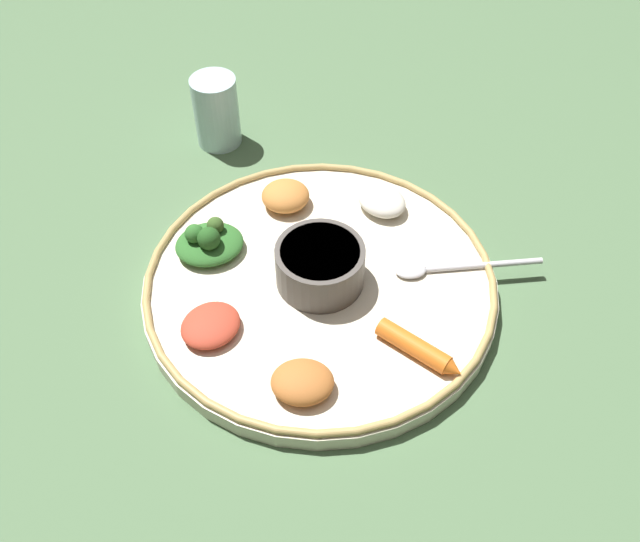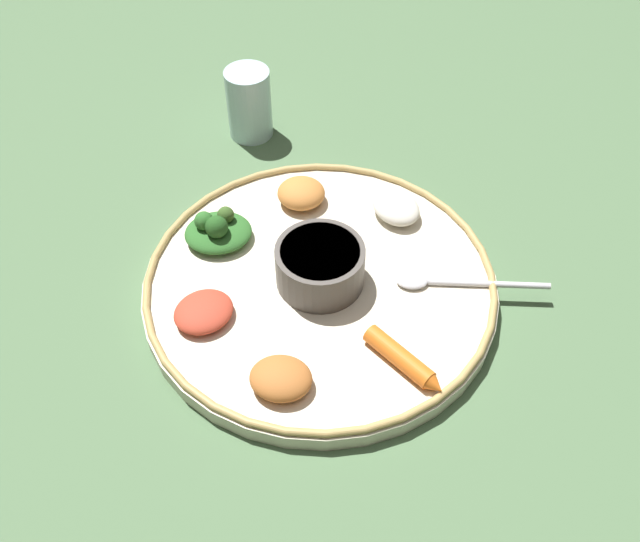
{
  "view_description": "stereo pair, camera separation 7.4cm",
  "coord_description": "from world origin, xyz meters",
  "px_view_note": "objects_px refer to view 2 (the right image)",
  "views": [
    {
      "loc": [
        -0.09,
        -0.49,
        0.59
      ],
      "look_at": [
        0.0,
        0.0,
        0.03
      ],
      "focal_mm": 39.15,
      "sensor_mm": 36.0,
      "label": 1
    },
    {
      "loc": [
        -0.01,
        -0.49,
        0.59
      ],
      "look_at": [
        0.0,
        0.0,
        0.03
      ],
      "focal_mm": 39.15,
      "sensor_mm": 36.0,
      "label": 2
    }
  ],
  "objects_px": {
    "carrot_near_spoon": "(404,360)",
    "drinking_glass": "(250,108)",
    "greens_pile": "(217,230)",
    "center_bowl": "(320,264)",
    "spoon": "(448,282)"
  },
  "relations": [
    {
      "from": "center_bowl",
      "to": "drinking_glass",
      "type": "xyz_separation_m",
      "value": [
        -0.09,
        0.29,
        -0.0
      ]
    },
    {
      "from": "center_bowl",
      "to": "carrot_near_spoon",
      "type": "bearing_deg",
      "value": -55.4
    },
    {
      "from": "center_bowl",
      "to": "greens_pile",
      "type": "height_order",
      "value": "center_bowl"
    },
    {
      "from": "center_bowl",
      "to": "spoon",
      "type": "bearing_deg",
      "value": -4.32
    },
    {
      "from": "center_bowl",
      "to": "carrot_near_spoon",
      "type": "relative_size",
      "value": 1.15
    },
    {
      "from": "drinking_glass",
      "to": "carrot_near_spoon",
      "type": "bearing_deg",
      "value": -67.74
    },
    {
      "from": "carrot_near_spoon",
      "to": "drinking_glass",
      "type": "bearing_deg",
      "value": 112.26
    },
    {
      "from": "center_bowl",
      "to": "drinking_glass",
      "type": "height_order",
      "value": "drinking_glass"
    },
    {
      "from": "center_bowl",
      "to": "carrot_near_spoon",
      "type": "distance_m",
      "value": 0.14
    },
    {
      "from": "carrot_near_spoon",
      "to": "drinking_glass",
      "type": "xyz_separation_m",
      "value": [
        -0.16,
        0.4,
        0.01
      ]
    },
    {
      "from": "spoon",
      "to": "drinking_glass",
      "type": "height_order",
      "value": "drinking_glass"
    },
    {
      "from": "spoon",
      "to": "drinking_glass",
      "type": "distance_m",
      "value": 0.37
    },
    {
      "from": "carrot_near_spoon",
      "to": "greens_pile",
      "type": "bearing_deg",
      "value": 137.15
    },
    {
      "from": "greens_pile",
      "to": "carrot_near_spoon",
      "type": "bearing_deg",
      "value": -42.85
    },
    {
      "from": "greens_pile",
      "to": "drinking_glass",
      "type": "xyz_separation_m",
      "value": [
        0.03,
        0.22,
        0.01
      ]
    }
  ]
}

